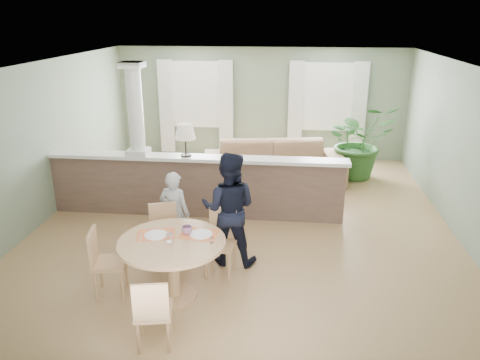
# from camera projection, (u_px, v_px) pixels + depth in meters

# --- Properties ---
(ground) EXTENTS (8.00, 8.00, 0.00)m
(ground) POSITION_uv_depth(u_px,v_px,m) (245.00, 222.00, 8.20)
(ground) COLOR tan
(ground) RESTS_ON ground
(room_shell) EXTENTS (7.02, 8.02, 2.71)m
(room_shell) POSITION_uv_depth(u_px,v_px,m) (247.00, 112.00, 8.18)
(room_shell) COLOR gray
(room_shell) RESTS_ON ground
(pony_wall) EXTENTS (5.32, 0.38, 2.70)m
(pony_wall) POSITION_uv_depth(u_px,v_px,m) (191.00, 178.00, 8.25)
(pony_wall) COLOR brown
(pony_wall) RESTS_ON ground
(sofa) EXTENTS (3.09, 1.59, 0.86)m
(sofa) POSITION_uv_depth(u_px,v_px,m) (273.00, 163.00, 9.96)
(sofa) COLOR #8D684C
(sofa) RESTS_ON ground
(houseplant) EXTENTS (1.82, 1.71, 1.64)m
(houseplant) POSITION_uv_depth(u_px,v_px,m) (359.00, 141.00, 10.18)
(houseplant) COLOR #2A5B24
(houseplant) RESTS_ON ground
(dining_table) EXTENTS (1.34, 1.34, 0.91)m
(dining_table) POSITION_uv_depth(u_px,v_px,m) (173.00, 252.00, 5.82)
(dining_table) COLOR tan
(dining_table) RESTS_ON ground
(chair_far_boy) EXTENTS (0.52, 0.52, 0.92)m
(chair_far_boy) POSITION_uv_depth(u_px,v_px,m) (164.00, 233.00, 6.66)
(chair_far_boy) COLOR tan
(chair_far_boy) RESTS_ON ground
(chair_far_man) EXTENTS (0.46, 0.46, 0.91)m
(chair_far_man) POSITION_uv_depth(u_px,v_px,m) (221.00, 238.00, 6.49)
(chair_far_man) COLOR tan
(chair_far_man) RESTS_ON ground
(chair_near) EXTENTS (0.46, 0.46, 0.87)m
(chair_near) POSITION_uv_depth(u_px,v_px,m) (153.00, 311.00, 4.95)
(chair_near) COLOR tan
(chair_near) RESTS_ON ground
(chair_side) EXTENTS (0.48, 0.48, 0.90)m
(chair_side) POSITION_uv_depth(u_px,v_px,m) (103.00, 259.00, 5.95)
(chair_side) COLOR tan
(chair_side) RESTS_ON ground
(child_person) EXTENTS (0.54, 0.41, 1.31)m
(child_person) POSITION_uv_depth(u_px,v_px,m) (175.00, 213.00, 6.92)
(child_person) COLOR #A2A2A7
(child_person) RESTS_ON ground
(man_person) EXTENTS (0.84, 0.68, 1.67)m
(man_person) POSITION_uv_depth(u_px,v_px,m) (229.00, 209.00, 6.63)
(man_person) COLOR black
(man_person) RESTS_ON ground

